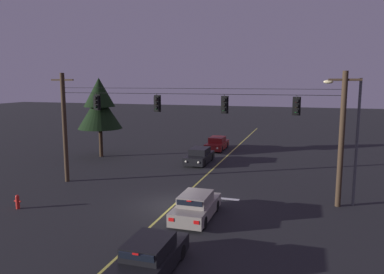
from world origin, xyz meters
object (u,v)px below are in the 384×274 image
object	(u,v)px
car_waiting_second_near	(150,257)
traffic_light_left_inner	(157,104)
car_oncoming_lead	(199,156)
street_lamp_corner	(352,130)
car_waiting_near_lane	(196,206)
car_oncoming_trailing	(217,144)
traffic_light_right_inner	(296,106)
traffic_light_centre	(224,105)
traffic_light_leftmost	(96,102)
tree_verge_near	(100,106)
fire_hydrant	(18,201)

from	to	relation	value
car_waiting_second_near	traffic_light_left_inner	bearing A→B (deg)	110.89
car_oncoming_lead	street_lamp_corner	bearing A→B (deg)	-35.88
traffic_light_left_inner	car_waiting_near_lane	bearing A→B (deg)	-47.03
street_lamp_corner	traffic_light_left_inner	bearing A→B (deg)	-177.98
car_oncoming_trailing	traffic_light_left_inner	bearing A→B (deg)	-91.35
traffic_light_right_inner	traffic_light_centre	bearing A→B (deg)	180.00
traffic_light_left_inner	traffic_light_centre	world-z (taller)	same
street_lamp_corner	car_oncoming_lead	bearing A→B (deg)	144.12
traffic_light_right_inner	car_oncoming_lead	world-z (taller)	traffic_light_right_inner
traffic_light_centre	car_oncoming_lead	distance (m)	11.12
car_waiting_near_lane	traffic_light_leftmost	bearing A→B (deg)	153.25
car_oncoming_trailing	street_lamp_corner	size ratio (longest dim) A/B	0.59
traffic_light_right_inner	car_waiting_second_near	xyz separation A→B (m)	(-4.95, -10.46, -5.26)
traffic_light_left_inner	car_waiting_second_near	world-z (taller)	traffic_light_left_inner
traffic_light_right_inner	car_oncoming_lead	xyz separation A→B (m)	(-8.53, 8.88, -5.26)
traffic_light_leftmost	tree_verge_near	size ratio (longest dim) A/B	0.16
traffic_light_leftmost	traffic_light_right_inner	distance (m)	13.49
car_waiting_near_lane	car_oncoming_lead	bearing A→B (deg)	105.31
traffic_light_right_inner	car_waiting_second_near	size ratio (longest dim) A/B	0.28
traffic_light_leftmost	car_waiting_second_near	xyz separation A→B (m)	(8.54, -10.46, -5.26)
traffic_light_centre	street_lamp_corner	distance (m)	7.65
traffic_light_leftmost	fire_hydrant	size ratio (longest dim) A/B	1.45
car_waiting_near_lane	car_oncoming_trailing	distance (m)	20.54
traffic_light_left_inner	fire_hydrant	world-z (taller)	traffic_light_left_inner
fire_hydrant	traffic_light_centre	bearing A→B (deg)	28.73
traffic_light_centre	car_waiting_second_near	distance (m)	11.72
traffic_light_leftmost	tree_verge_near	distance (m)	10.32
traffic_light_leftmost	traffic_light_right_inner	size ratio (longest dim) A/B	1.00
traffic_light_centre	street_lamp_corner	bearing A→B (deg)	3.24
car_waiting_near_lane	fire_hydrant	world-z (taller)	car_waiting_near_lane
traffic_light_centre	car_waiting_second_near	xyz separation A→B (m)	(-0.58, -10.46, -5.26)
traffic_light_left_inner	street_lamp_corner	xyz separation A→B (m)	(12.09, 0.43, -1.33)
traffic_light_right_inner	fire_hydrant	xyz separation A→B (m)	(-15.28, -5.98, -5.46)
car_waiting_near_lane	car_oncoming_trailing	xyz separation A→B (m)	(-3.65, 20.21, -0.00)
car_waiting_second_near	traffic_light_leftmost	bearing A→B (deg)	129.23
traffic_light_right_inner	car_waiting_near_lane	xyz separation A→B (m)	(-4.92, -4.32, -5.26)
traffic_light_right_inner	car_oncoming_trailing	world-z (taller)	traffic_light_right_inner
traffic_light_centre	car_oncoming_lead	bearing A→B (deg)	115.10
car_oncoming_lead	car_waiting_second_near	distance (m)	19.66
car_oncoming_lead	traffic_light_centre	bearing A→B (deg)	-64.90
traffic_light_leftmost	fire_hydrant	xyz separation A→B (m)	(-1.79, -5.98, -5.46)
car_oncoming_trailing	car_waiting_second_near	size ratio (longest dim) A/B	1.02
traffic_light_leftmost	car_oncoming_lead	world-z (taller)	traffic_light_leftmost
car_oncoming_lead	street_lamp_corner	distance (m)	14.94
traffic_light_leftmost	fire_hydrant	distance (m)	8.30
car_waiting_near_lane	car_oncoming_trailing	bearing A→B (deg)	100.23
traffic_light_leftmost	car_waiting_near_lane	distance (m)	10.94
traffic_light_left_inner	fire_hydrant	size ratio (longest dim) A/B	1.45
traffic_light_left_inner	car_oncoming_lead	bearing A→B (deg)	87.34
tree_verge_near	car_oncoming_trailing	bearing A→B (deg)	34.79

